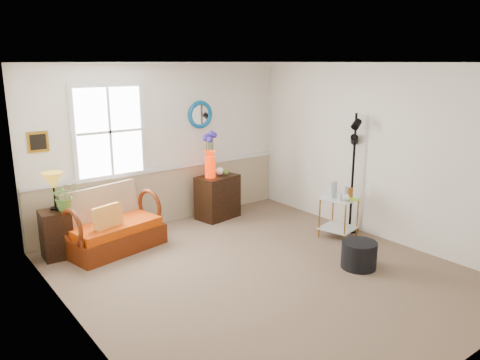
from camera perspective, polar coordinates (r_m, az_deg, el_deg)
floor at (r=6.08m, az=2.60°, el=-11.19°), size 4.50×5.00×0.01m
ceiling at (r=5.50m, az=2.91°, el=14.12°), size 4.50×5.00×0.01m
walls at (r=5.65m, az=2.75°, el=0.82°), size 4.51×5.01×2.60m
wainscot at (r=7.86m, az=-9.01°, el=-1.92°), size 4.46×0.02×0.90m
chair_rail at (r=7.74m, az=-9.11°, el=1.41°), size 4.46×0.04×0.06m
window at (r=7.25m, az=-15.61°, el=5.68°), size 1.14×0.06×1.44m
picture at (r=6.96m, az=-23.43°, el=4.29°), size 0.28×0.03×0.28m
mirror at (r=7.96m, az=-4.90°, el=7.95°), size 0.47×0.07×0.47m
loveseat at (r=6.87m, az=-15.24°, el=-4.74°), size 1.46×1.01×0.87m
throw_pillow at (r=6.68m, az=-15.80°, el=-4.78°), size 0.44×0.22×0.42m
lamp_stand at (r=6.87m, az=-21.50°, el=-6.18°), size 0.40×0.40×0.66m
table_lamp at (r=6.72m, az=-21.73°, el=-1.32°), size 0.33×0.33×0.52m
potted_plant at (r=6.73m, az=-20.59°, el=-2.19°), size 0.35×0.39×0.30m
cabinet at (r=7.99m, az=-2.75°, el=-2.08°), size 0.76×0.56×0.74m
flower_vase at (r=7.72m, az=-3.69°, el=3.03°), size 0.24×0.24×0.75m
side_table at (r=7.29m, az=11.93°, el=-4.45°), size 0.60×0.60×0.63m
tabletop_items at (r=7.14m, az=12.42°, el=-1.15°), size 0.45×0.45×0.26m
floor_lamp at (r=7.42m, az=13.59°, el=0.76°), size 0.32×0.32×1.87m
ottoman at (r=6.33m, az=14.30°, el=-8.83°), size 0.56×0.56×0.35m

